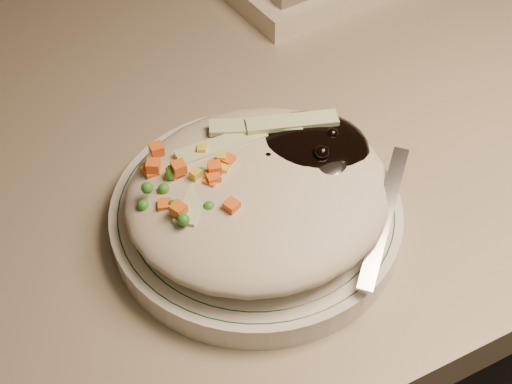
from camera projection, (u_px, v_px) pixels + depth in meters
name	position (u px, v px, depth m)	size (l,w,h in m)	color
desk	(220.00, 209.00, 0.81)	(1.40, 0.70, 0.74)	gray
plate	(256.00, 216.00, 0.53)	(0.21, 0.21, 0.02)	silver
plate_rim	(256.00, 207.00, 0.52)	(0.20, 0.20, 0.00)	#144723
meal	(262.00, 185.00, 0.51)	(0.21, 0.19, 0.05)	#ADA38D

